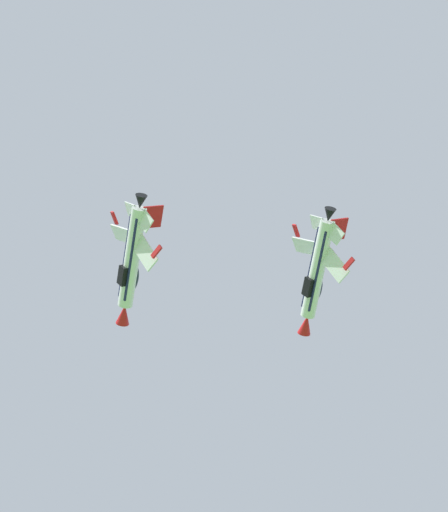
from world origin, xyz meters
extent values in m
cylinder|color=white|center=(-14.18, 45.42, 129.67)|extent=(5.68, 11.86, 1.70)
cube|color=#191E4C|center=(-14.54, 45.29, 129.41)|extent=(4.50, 9.86, 1.42)
cone|color=red|center=(-16.61, 52.15, 129.67)|extent=(2.29, 2.79, 1.56)
cone|color=black|center=(-11.88, 39.08, 129.67)|extent=(1.82, 1.97, 1.36)
ellipsoid|color=#192333|center=(-14.58, 48.09, 130.02)|extent=(2.52, 3.53, 1.53)
cube|color=black|center=(-15.54, 47.23, 129.22)|extent=(1.98, 2.51, 1.38)
cube|color=white|center=(-15.02, 43.29, 131.79)|extent=(2.75, 2.23, 3.60)
cube|color=red|center=(-15.74, 41.84, 133.53)|extent=(0.73, 1.65, 0.60)
cube|color=white|center=(-12.29, 44.28, 127.45)|extent=(3.09, 3.13, 3.60)
cube|color=red|center=(-10.81, 43.63, 125.71)|extent=(1.53, 1.45, 0.60)
cube|color=white|center=(-13.24, 40.34, 130.94)|extent=(1.42, 1.75, 1.92)
cube|color=white|center=(-11.64, 40.92, 128.40)|extent=(2.15, 2.17, 1.92)
cube|color=red|center=(-11.13, 41.42, 130.67)|extent=(3.02, 3.22, 1.61)
cylinder|color=white|center=(6.05, 51.75, 132.21)|extent=(5.68, 11.86, 1.70)
cube|color=#191E4C|center=(5.70, 51.62, 131.93)|extent=(4.54, 9.88, 1.40)
cone|color=red|center=(3.62, 58.48, 132.21)|extent=(2.29, 2.79, 1.56)
cone|color=black|center=(8.35, 45.41, 132.21)|extent=(1.82, 1.97, 1.36)
ellipsoid|color=#192333|center=(5.64, 54.41, 132.58)|extent=(2.53, 3.53, 1.54)
cube|color=black|center=(4.70, 53.56, 131.73)|extent=(2.00, 2.52, 1.38)
cube|color=white|center=(5.12, 49.59, 134.26)|extent=(2.88, 2.25, 3.51)
cube|color=red|center=(4.34, 48.12, 135.96)|extent=(0.74, 1.65, 0.59)
cube|color=white|center=(8.02, 50.64, 130.05)|extent=(3.18, 3.23, 3.51)
cube|color=red|center=(9.56, 50.01, 128.36)|extent=(1.54, 1.46, 0.59)
cube|color=white|center=(6.94, 46.65, 133.44)|extent=(1.49, 1.75, 1.87)
cube|color=white|center=(8.63, 47.26, 130.98)|extent=(2.20, 2.22, 1.87)
cube|color=red|center=(9.06, 47.74, 133.28)|extent=(2.97, 3.20, 1.70)
camera|label=1|loc=(5.91, -6.49, 1.98)|focal=87.10mm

